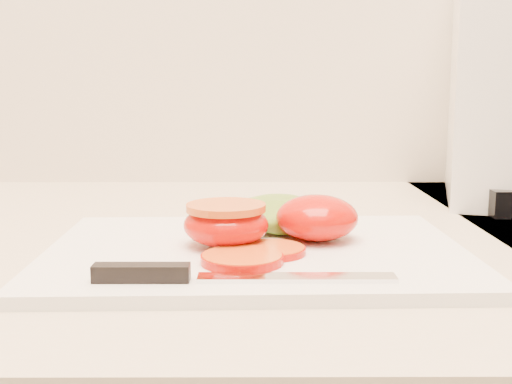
{
  "coord_description": "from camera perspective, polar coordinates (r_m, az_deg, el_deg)",
  "views": [
    {
      "loc": [
        -0.06,
        1.05,
        1.07
      ],
      "look_at": [
        -0.06,
        1.58,
        0.99
      ],
      "focal_mm": 45.0,
      "sensor_mm": 36.0,
      "label": 1
    }
  ],
  "objects": [
    {
      "name": "cutting_board",
      "position": [
        0.54,
        0.0,
        -5.4
      ],
      "size": [
        0.35,
        0.26,
        0.01
      ],
      "primitive_type": "cube",
      "rotation": [
        0.0,
        0.0,
        0.02
      ],
      "color": "white",
      "rests_on": "counter"
    },
    {
      "name": "tomato_half_dome",
      "position": [
        0.56,
        5.44,
        -2.27
      ],
      "size": [
        0.07,
        0.07,
        0.04
      ],
      "primitive_type": "ellipsoid",
      "color": "red",
      "rests_on": "cutting_board"
    },
    {
      "name": "tomato_half_cut",
      "position": [
        0.54,
        -2.68,
        -2.74
      ],
      "size": [
        0.07,
        0.07,
        0.04
      ],
      "color": "red",
      "rests_on": "cutting_board"
    },
    {
      "name": "tomato_slice_0",
      "position": [
        0.49,
        -1.25,
        -5.94
      ],
      "size": [
        0.06,
        0.06,
        0.01
      ],
      "primitive_type": "cylinder",
      "color": "orange",
      "rests_on": "cutting_board"
    },
    {
      "name": "tomato_slice_1",
      "position": [
        0.52,
        1.35,
        -5.18
      ],
      "size": [
        0.05,
        0.05,
        0.01
      ],
      "primitive_type": "cylinder",
      "color": "orange",
      "rests_on": "cutting_board"
    },
    {
      "name": "lettuce_leaf_0",
      "position": [
        0.61,
        2.5,
        -1.94
      ],
      "size": [
        0.14,
        0.14,
        0.02
      ],
      "primitive_type": "ellipsoid",
      "rotation": [
        0.0,
        0.0,
        0.91
      ],
      "color": "olive",
      "rests_on": "cutting_board"
    },
    {
      "name": "knife",
      "position": [
        0.45,
        -4.76,
        -7.34
      ],
      "size": [
        0.21,
        0.02,
        0.01
      ],
      "rotation": [
        0.0,
        0.0,
        -0.0
      ],
      "color": "silver",
      "rests_on": "cutting_board"
    }
  ]
}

